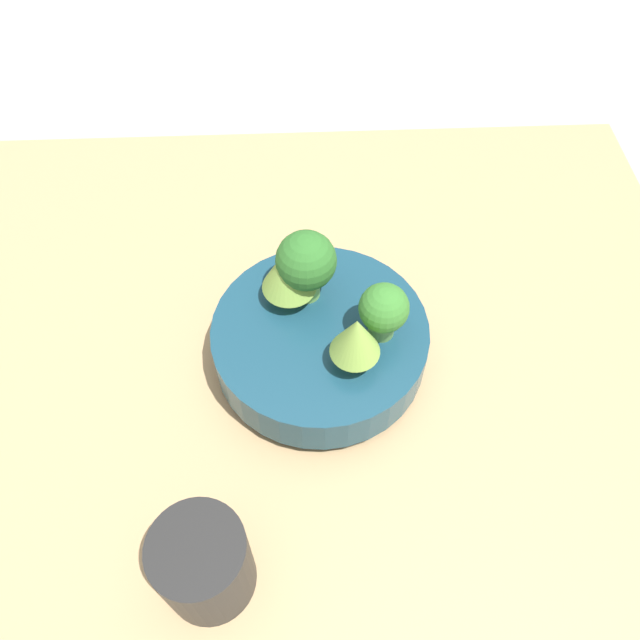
# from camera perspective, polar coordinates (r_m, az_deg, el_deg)

# --- Properties ---
(ground_plane) EXTENTS (6.00, 6.00, 0.00)m
(ground_plane) POSITION_cam_1_polar(r_m,az_deg,el_deg) (0.76, -0.00, -5.02)
(ground_plane) COLOR #ADA89E
(table) EXTENTS (0.95, 0.84, 0.03)m
(table) POSITION_cam_1_polar(r_m,az_deg,el_deg) (0.74, -0.00, -4.35)
(table) COLOR tan
(table) RESTS_ON ground_plane
(bowl) EXTENTS (0.24, 0.24, 0.06)m
(bowl) POSITION_cam_1_polar(r_m,az_deg,el_deg) (0.70, -0.00, -2.26)
(bowl) COLOR navy
(bowl) RESTS_ON table
(broccoli_floret_left) EXTENTS (0.05, 0.05, 0.07)m
(broccoli_floret_left) POSITION_cam_1_polar(r_m,az_deg,el_deg) (0.64, 5.84, 0.91)
(broccoli_floret_left) COLOR #609347
(broccoli_floret_left) RESTS_ON bowl
(broccoli_floret_front) EXTENTS (0.07, 0.07, 0.09)m
(broccoli_floret_front) POSITION_cam_1_polar(r_m,az_deg,el_deg) (0.66, -1.28, 5.24)
(broccoli_floret_front) COLOR #7AB256
(broccoli_floret_front) RESTS_ON bowl
(romanesco_piece_near) EXTENTS (0.06, 0.06, 0.08)m
(romanesco_piece_near) POSITION_cam_1_polar(r_m,az_deg,el_deg) (0.67, -2.90, 4.58)
(romanesco_piece_near) COLOR #6BA34C
(romanesco_piece_near) RESTS_ON bowl
(romanesco_piece_far) EXTENTS (0.05, 0.05, 0.07)m
(romanesco_piece_far) POSITION_cam_1_polar(r_m,az_deg,el_deg) (0.61, 3.29, -1.70)
(romanesco_piece_far) COLOR #609347
(romanesco_piece_far) RESTS_ON bowl
(cup) EXTENTS (0.08, 0.08, 0.10)m
(cup) POSITION_cam_1_polar(r_m,az_deg,el_deg) (0.60, -10.56, -21.08)
(cup) COLOR black
(cup) RESTS_ON table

